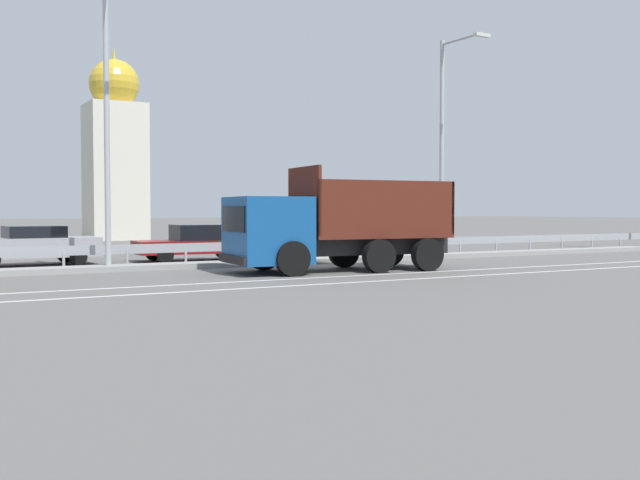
{
  "coord_description": "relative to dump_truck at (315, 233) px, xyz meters",
  "views": [
    {
      "loc": [
        -12.98,
        -22.09,
        1.93
      ],
      "look_at": [
        -0.41,
        0.11,
        0.92
      ],
      "focal_mm": 42.0,
      "sensor_mm": 36.0,
      "label": 1
    }
  ],
  "objects": [
    {
      "name": "lane_strip_1",
      "position": [
        0.93,
        -3.57,
        -1.22
      ],
      "size": [
        66.89,
        0.16,
        0.01
      ],
      "primitive_type": "cube",
      "color": "silver",
      "rests_on": "ground_plane"
    },
    {
      "name": "ground_plane",
      "position": [
        1.54,
        1.55,
        -1.23
      ],
      "size": [
        320.0,
        320.0,
        0.0
      ],
      "primitive_type": "plane",
      "color": "#605E5B"
    },
    {
      "name": "street_lamp_2",
      "position": [
        7.79,
        3.22,
        3.66
      ],
      "size": [
        0.7,
        2.47,
        8.75
      ],
      "color": "#ADADB2",
      "rests_on": "ground_plane"
    },
    {
      "name": "church_tower",
      "position": [
        1.12,
        28.99,
        4.54
      ],
      "size": [
        3.6,
        3.6,
        12.69
      ],
      "color": "silver",
      "rests_on": "ground_plane"
    },
    {
      "name": "dump_truck",
      "position": [
        0.0,
        0.0,
        0.0
      ],
      "size": [
        7.43,
        3.27,
        3.29
      ],
      "rotation": [
        0.0,
        0.0,
        1.48
      ],
      "color": "#144C8C",
      "rests_on": "ground_plane"
    },
    {
      "name": "median_guardrail",
      "position": [
        1.54,
        4.67,
        -0.66
      ],
      "size": [
        66.89,
        0.09,
        0.78
      ],
      "color": "#9EA0A5",
      "rests_on": "ground_plane"
    },
    {
      "name": "median_island",
      "position": [
        1.54,
        3.4,
        -1.14
      ],
      "size": [
        36.79,
        1.1,
        0.18
      ],
      "primitive_type": "cube",
      "color": "gray",
      "rests_on": "ground_plane"
    },
    {
      "name": "street_lamp_1",
      "position": [
        -5.58,
        3.31,
        3.87
      ],
      "size": [
        0.71,
        2.39,
        9.18
      ],
      "color": "#ADADB2",
      "rests_on": "ground_plane"
    },
    {
      "name": "median_road_sign",
      "position": [
        3.7,
        3.4,
        0.08
      ],
      "size": [
        0.8,
        0.16,
        2.43
      ],
      "color": "white",
      "rests_on": "ground_plane"
    },
    {
      "name": "lane_strip_0",
      "position": [
        0.93,
        -1.88,
        -1.22
      ],
      "size": [
        66.89,
        0.16,
        0.01
      ],
      "primitive_type": "cube",
      "color": "silver",
      "rests_on": "ground_plane"
    },
    {
      "name": "parked_car_4",
      "position": [
        -1.45,
        6.73,
        -0.53
      ],
      "size": [
        4.63,
        2.14,
        1.39
      ],
      "rotation": [
        0.0,
        0.0,
        1.52
      ],
      "color": "maroon",
      "rests_on": "ground_plane"
    },
    {
      "name": "parked_car_3",
      "position": [
        -7.38,
        7.14,
        -0.5
      ],
      "size": [
        4.66,
        2.13,
        1.39
      ],
      "rotation": [
        0.0,
        0.0,
        1.63
      ],
      "color": "#A3A3A8",
      "rests_on": "ground_plane"
    }
  ]
}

